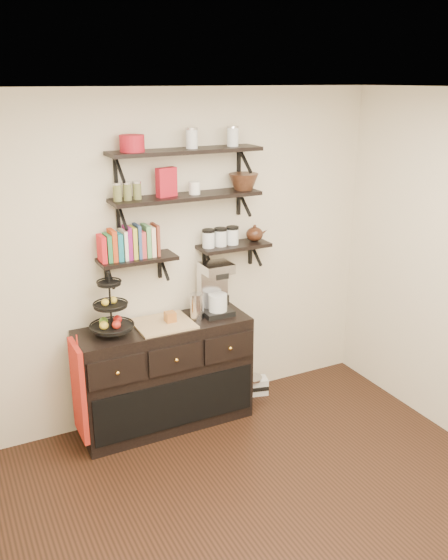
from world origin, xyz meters
The scene contains 21 objects.
floor centered at (0.00, 0.00, 0.00)m, with size 3.50×3.50×0.00m, color black.
ceiling centered at (0.00, 0.00, 2.70)m, with size 3.50×3.50×0.02m, color white.
back_wall centered at (0.00, 1.75, 1.35)m, with size 3.50×0.02×2.70m, color beige.
shelf_top centered at (0.00, 1.62, 2.23)m, with size 1.20×0.27×0.23m.
shelf_mid centered at (0.00, 1.62, 1.88)m, with size 1.20×0.27×0.23m.
shelf_low_left centered at (-0.42, 1.63, 1.43)m, with size 0.60×0.25×0.23m.
shelf_low_right centered at (0.42, 1.63, 1.43)m, with size 0.60×0.25×0.23m.
cookbooks centered at (-0.47, 1.63, 1.57)m, with size 0.43×0.15×0.26m.
glass_canisters centered at (0.30, 1.63, 1.51)m, with size 0.32×0.10×0.13m.
sideboard centered at (-0.27, 1.51, 0.45)m, with size 1.40×0.50×0.92m.
fruit_stand centered at (-0.68, 1.52, 1.07)m, with size 0.33×0.33×0.49m.
candle centered at (-0.21, 1.51, 0.96)m, with size 0.08×0.08×0.08m, color #9D5B24.
coffee_maker centered at (0.20, 1.55, 1.11)m, with size 0.24×0.23×0.44m.
thermal_carafe centered at (0.02, 1.49, 1.01)m, with size 0.11×0.11×0.22m, color silver.
apron centered at (-1.00, 1.41, 0.54)m, with size 0.04×0.32×0.76m, color maroon.
radio centered at (0.61, 1.62, 0.08)m, with size 0.31×0.23×0.17m.
recipe_box centered at (-0.16, 1.61, 2.01)m, with size 0.16×0.06×0.22m, color maroon.
walnut_bowl centered at (0.50, 1.61, 1.96)m, with size 0.24×0.24×0.13m, color black, non-canonical shape.
ramekins centered at (0.07, 1.61, 1.95)m, with size 0.09×0.09×0.10m, color white.
teapot centered at (0.62, 1.63, 1.52)m, with size 0.19×0.14×0.14m, color #331A0F, non-canonical shape.
red_pot centered at (-0.42, 1.61, 2.31)m, with size 0.18×0.18×0.12m, color maroon.
Camera 1 is at (-1.79, -2.57, 2.75)m, focal length 38.00 mm.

